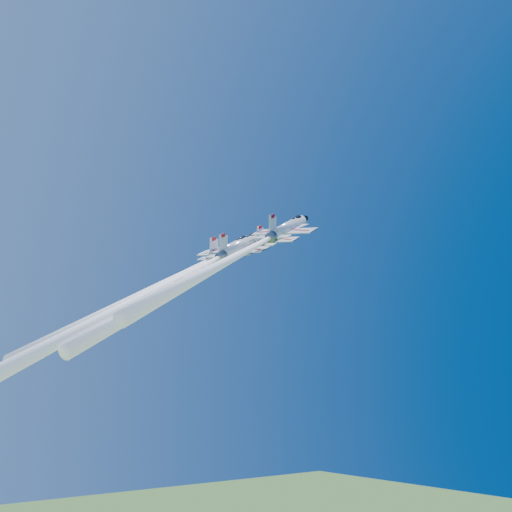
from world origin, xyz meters
TOP-DOWN VIEW (x-y plane):
  - jet_lead at (-11.40, -5.61)m, footprint 42.31×23.05m
  - jet_left at (-16.76, -1.38)m, footprint 40.88×22.32m
  - jet_right at (-10.50, -11.08)m, footprint 38.26×20.92m
  - jet_slot at (-23.66, -9.57)m, footprint 47.61×25.91m

SIDE VIEW (x-z plane):
  - jet_slot at x=-23.66m, z-range 50.83..99.80m
  - jet_left at x=-16.76m, z-range 59.65..98.38m
  - jet_lead at x=-11.40m, z-range 59.52..101.95m
  - jet_right at x=-10.50m, z-range 64.50..100.05m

